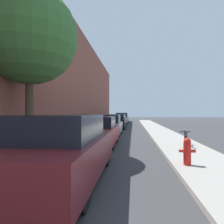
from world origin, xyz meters
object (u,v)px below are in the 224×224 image
object	(u,v)px
parked_car_black	(117,122)
bicycle	(186,138)
parked_car_silver	(109,125)
parked_car_teal	(123,118)
parked_car_navy	(119,120)
parked_car_white	(122,118)
parked_car_maroon	(59,149)
parked_car_red	(96,132)
street_tree_near	(29,37)
fire_hydrant	(187,151)

from	to	relation	value
parked_car_black	bicycle	size ratio (longest dim) A/B	2.62
parked_car_silver	parked_car_teal	xyz separation A→B (m)	(-0.11, 20.73, 0.01)
parked_car_black	parked_car_navy	distance (m)	4.95
parked_car_white	parked_car_maroon	bearing A→B (deg)	-90.04
parked_car_red	parked_car_silver	distance (m)	4.68
parked_car_navy	bicycle	distance (m)	16.43
bicycle	parked_car_teal	bearing A→B (deg)	108.95
parked_car_silver	parked_car_teal	distance (m)	20.73
parked_car_white	bicycle	size ratio (longest dim) A/B	2.55
parked_car_red	parked_car_navy	distance (m)	15.41
parked_car_maroon	street_tree_near	world-z (taller)	street_tree_near
parked_car_maroon	street_tree_near	xyz separation A→B (m)	(-2.27, 2.99, 3.72)
parked_car_black	street_tree_near	size ratio (longest dim) A/B	0.66
parked_car_silver	fire_hydrant	xyz separation A→B (m)	(3.14, -8.57, -0.16)
parked_car_silver	parked_car_black	bearing A→B (deg)	89.37
parked_car_maroon	parked_car_navy	world-z (taller)	parked_car_maroon
parked_car_silver	parked_car_navy	size ratio (longest dim) A/B	0.91
parked_car_red	parked_car_white	distance (m)	20.33
parked_car_white	street_tree_near	bearing A→B (deg)	-95.80
parked_car_navy	parked_car_teal	size ratio (longest dim) A/B	0.98
fire_hydrant	bicycle	size ratio (longest dim) A/B	0.48
parked_car_silver	fire_hydrant	bearing A→B (deg)	-69.87
street_tree_near	fire_hydrant	xyz separation A→B (m)	(5.39, -1.72, -3.93)
parked_car_maroon	parked_car_black	size ratio (longest dim) A/B	1.14
parked_car_white	parked_car_black	bearing A→B (deg)	-89.84
parked_car_maroon	parked_car_black	distance (m)	15.63
parked_car_teal	fire_hydrant	world-z (taller)	parked_car_teal
parked_car_black	street_tree_near	world-z (taller)	street_tree_near
parked_car_black	fire_hydrant	size ratio (longest dim) A/B	5.48
parked_car_maroon	parked_car_white	bearing A→B (deg)	89.96
parked_car_silver	parked_car_maroon	bearing A→B (deg)	-89.90
parked_car_maroon	bicycle	world-z (taller)	parked_car_maroon
parked_car_maroon	fire_hydrant	distance (m)	3.38
parked_car_maroon	bicycle	xyz separation A→B (m)	(3.89, 4.63, -0.26)
parked_car_red	parked_car_maroon	bearing A→B (deg)	-89.07
parked_car_black	bicycle	distance (m)	11.65
parked_car_black	street_tree_near	xyz separation A→B (m)	(-2.32, -12.63, 3.76)
parked_car_teal	parked_car_silver	bearing A→B (deg)	-89.71
parked_car_red	parked_car_white	size ratio (longest dim) A/B	0.99
parked_car_black	parked_car_red	bearing A→B (deg)	-90.72
parked_car_maroon	parked_car_red	size ratio (longest dim) A/B	1.19
parked_car_white	parked_car_teal	bearing A→B (deg)	91.59
parked_car_maroon	street_tree_near	size ratio (longest dim) A/B	0.75
bicycle	parked_car_silver	bearing A→B (deg)	137.01
parked_car_navy	parked_car_teal	xyz separation A→B (m)	(-0.07, 10.00, 0.04)
parked_car_silver	bicycle	distance (m)	6.52
parked_car_silver	parked_car_teal	world-z (taller)	parked_car_teal
street_tree_near	parked_car_navy	bearing A→B (deg)	82.81
parked_car_black	bicycle	bearing A→B (deg)	-70.73
fire_hydrant	parked_car_black	bearing A→B (deg)	102.10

